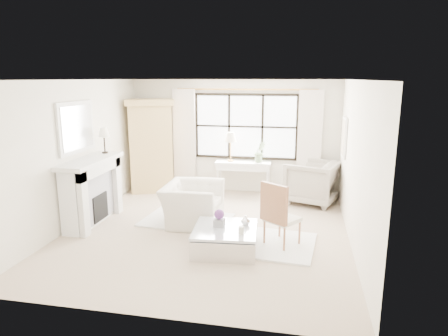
{
  "coord_description": "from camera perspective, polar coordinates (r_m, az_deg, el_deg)",
  "views": [
    {
      "loc": [
        1.63,
        -6.66,
        2.73
      ],
      "look_at": [
        0.27,
        0.2,
        1.15
      ],
      "focal_mm": 32.0,
      "sensor_mm": 36.0,
      "label": 1
    }
  ],
  "objects": [
    {
      "name": "window_frame",
      "position": [
        9.55,
        3.12,
        5.93
      ],
      "size": [
        2.5,
        0.04,
        1.5
      ],
      "primitive_type": null,
      "color": "black",
      "rests_on": "wall_back"
    },
    {
      "name": "club_armchair",
      "position": [
        7.67,
        -4.5,
        -5.11
      ],
      "size": [
        1.05,
        1.19,
        0.77
      ],
      "primitive_type": "imported",
      "rotation": [
        0.0,
        0.0,
        1.59
      ],
      "color": "beige",
      "rests_on": "floor"
    },
    {
      "name": "art_frame",
      "position": [
        8.49,
        16.8,
        4.21
      ],
      "size": [
        0.04,
        0.62,
        0.82
      ],
      "primitive_type": "cube",
      "color": "white",
      "rests_on": "wall_right"
    },
    {
      "name": "curtain_rod",
      "position": [
        9.43,
        3.14,
        11.15
      ],
      "size": [
        3.3,
        0.04,
        0.04
      ],
      "primitive_type": "cylinder",
      "rotation": [
        0.0,
        1.57,
        0.0
      ],
      "color": "#B1803D",
      "rests_on": "wall_back"
    },
    {
      "name": "rug_right",
      "position": [
        6.88,
        5.36,
        -10.56
      ],
      "size": [
        1.87,
        1.48,
        0.03
      ],
      "primitive_type": "cube",
      "rotation": [
        0.0,
        0.0,
        -0.1
      ],
      "color": "white",
      "rests_on": "floor"
    },
    {
      "name": "mirror_frame",
      "position": [
        7.88,
        -20.37,
        5.46
      ],
      "size": [
        0.05,
        1.15,
        0.95
      ],
      "primitive_type": "cube",
      "color": "silver",
      "rests_on": "wall_left"
    },
    {
      "name": "pillar_candle",
      "position": [
        6.23,
        2.48,
        -8.85
      ],
      "size": [
        0.09,
        0.09,
        0.12
      ],
      "primitive_type": "cylinder",
      "color": "beige",
      "rests_on": "coffee_table"
    },
    {
      "name": "side_table",
      "position": [
        8.3,
        -2.07,
        -4.07
      ],
      "size": [
        0.4,
        0.4,
        0.51
      ],
      "color": "white",
      "rests_on": "floor"
    },
    {
      "name": "curtain_right",
      "position": [
        9.44,
        12.1,
        3.35
      ],
      "size": [
        0.55,
        0.1,
        2.47
      ],
      "primitive_type": "cube",
      "color": "silver",
      "rests_on": "ground"
    },
    {
      "name": "planter_flowers",
      "position": [
        6.47,
        -0.7,
        -6.63
      ],
      "size": [
        0.16,
        0.16,
        0.16
      ],
      "primitive_type": "sphere",
      "color": "#5A2B6D",
      "rests_on": "planter_box"
    },
    {
      "name": "planter_box",
      "position": [
        6.52,
        -0.69,
        -7.81
      ],
      "size": [
        0.17,
        0.17,
        0.12
      ],
      "primitive_type": "cube",
      "rotation": [
        0.0,
        0.0,
        -0.05
      ],
      "color": "gray",
      "rests_on": "coffee_table"
    },
    {
      "name": "coffee_table",
      "position": [
        6.55,
        0.18,
        -10.17
      ],
      "size": [
        1.08,
        1.08,
        0.38
      ],
      "rotation": [
        0.0,
        0.0,
        0.09
      ],
      "color": "silver",
      "rests_on": "floor"
    },
    {
      "name": "mirror_glass",
      "position": [
        7.86,
        -20.18,
        5.46
      ],
      "size": [
        0.02,
        1.0,
        0.8
      ],
      "primitive_type": "cube",
      "color": "silver",
      "rests_on": "wall_left"
    },
    {
      "name": "curtain_left",
      "position": [
        9.85,
        -5.66,
        3.95
      ],
      "size": [
        0.55,
        0.1,
        2.47
      ],
      "primitive_type": "cube",
      "color": "beige",
      "rests_on": "ground"
    },
    {
      "name": "wingback_chair",
      "position": [
        9.05,
        12.46,
        -1.98
      ],
      "size": [
        1.32,
        1.3,
        0.95
      ],
      "primitive_type": "imported",
      "rotation": [
        0.0,
        0.0,
        -1.9
      ],
      "color": "#A09687",
      "rests_on": "floor"
    },
    {
      "name": "fireplace",
      "position": [
        8.0,
        -18.51,
        -3.02
      ],
      "size": [
        0.58,
        1.66,
        1.26
      ],
      "color": "silver",
      "rests_on": "ground"
    },
    {
      "name": "floor",
      "position": [
        7.38,
        -2.4,
        -8.96
      ],
      "size": [
        5.5,
        5.5,
        0.0
      ],
      "primitive_type": "plane",
      "color": "#C4AB92",
      "rests_on": "ground"
    },
    {
      "name": "wall_left",
      "position": [
        7.96,
        -20.29,
        1.97
      ],
      "size": [
        0.0,
        5.5,
        5.5
      ],
      "primitive_type": "plane",
      "rotation": [
        1.57,
        0.0,
        1.57
      ],
      "color": "silver",
      "rests_on": "ground"
    },
    {
      "name": "console_table",
      "position": [
        9.52,
        2.75,
        -1.43
      ],
      "size": [
        1.32,
        0.51,
        0.8
      ],
      "rotation": [
        0.0,
        0.0,
        0.05
      ],
      "color": "white",
      "rests_on": "floor"
    },
    {
      "name": "orchid_plant",
      "position": [
        9.33,
        5.15,
        2.31
      ],
      "size": [
        0.33,
        0.29,
        0.5
      ],
      "primitive_type": "imported",
      "rotation": [
        0.0,
        0.0,
        0.31
      ],
      "color": "#637C52",
      "rests_on": "console_table"
    },
    {
      "name": "ceiling",
      "position": [
        6.86,
        -2.62,
        12.48
      ],
      "size": [
        5.5,
        5.5,
        0.0
      ],
      "primitive_type": "plane",
      "rotation": [
        3.14,
        0.0,
        0.0
      ],
      "color": "white",
      "rests_on": "ground"
    },
    {
      "name": "wall_front",
      "position": [
        4.46,
        -10.9,
        -5.53
      ],
      "size": [
        5.0,
        0.0,
        5.0
      ],
      "primitive_type": "plane",
      "rotation": [
        -1.57,
        0.0,
        0.0
      ],
      "color": "silver",
      "rests_on": "ground"
    },
    {
      "name": "armoire",
      "position": [
        9.82,
        -10.3,
        3.22
      ],
      "size": [
        1.29,
        1.03,
        2.24
      ],
      "rotation": [
        0.0,
        0.0,
        0.33
      ],
      "color": "#D6B471",
      "rests_on": "floor"
    },
    {
      "name": "rug_left",
      "position": [
        7.91,
        -5.32,
        -7.38
      ],
      "size": [
        1.76,
        1.32,
        0.03
      ],
      "primitive_type": "cube",
      "rotation": [
        0.0,
        0.0,
        -0.09
      ],
      "color": "silver",
      "rests_on": "floor"
    },
    {
      "name": "coffee_vase",
      "position": [
        6.58,
        3.08,
        -7.46
      ],
      "size": [
        0.18,
        0.18,
        0.16
      ],
      "primitive_type": "imported",
      "rotation": [
        0.0,
        0.0,
        0.2
      ],
      "color": "silver",
      "rests_on": "coffee_table"
    },
    {
      "name": "mantel_lamp",
      "position": [
        8.27,
        -16.8,
        4.73
      ],
      "size": [
        0.22,
        0.22,
        0.51
      ],
      "color": "black",
      "rests_on": "fireplace"
    },
    {
      "name": "wall_right",
      "position": [
        6.86,
        18.23,
        0.49
      ],
      "size": [
        0.0,
        5.5,
        5.5
      ],
      "primitive_type": "plane",
      "rotation": [
        1.57,
        0.0,
        -1.57
      ],
      "color": "white",
      "rests_on": "ground"
    },
    {
      "name": "console_lamp",
      "position": [
        9.37,
        0.95,
        4.32
      ],
      "size": [
        0.28,
        0.28,
        0.69
      ],
      "color": "#B2813D",
      "rests_on": "console_table"
    },
    {
      "name": "art_canvas",
      "position": [
        8.49,
        16.66,
        4.22
      ],
      "size": [
        0.01,
        0.52,
        0.72
      ],
      "primitive_type": "cube",
      "color": "beige",
      "rests_on": "wall_right"
    },
    {
      "name": "wall_back",
      "position": [
        9.65,
        1.35,
        4.52
      ],
      "size": [
        5.0,
        0.0,
        5.0
      ],
      "primitive_type": "plane",
      "rotation": [
        1.57,
        0.0,
        0.0
      ],
      "color": "silver",
      "rests_on": "ground"
    },
    {
      "name": "window_pane",
      "position": [
        9.56,
        3.12,
        5.94
      ],
      "size": [
        2.4,
        0.02,
        1.5
      ],
      "primitive_type": "cube",
      "color": "white",
      "rests_on": "wall_back"
    },
    {
      "name": "french_chair",
      "position": [
        6.73,
        8.15,
        -8.47
      ],
      "size": [
        0.67,
        0.67,
        1.08
      ],
      "rotation": [
        0.0,
        0.0,
        2.52
      ],
      "color": "#A56A45",
      "rests_on": "floor"
    }
  ]
}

